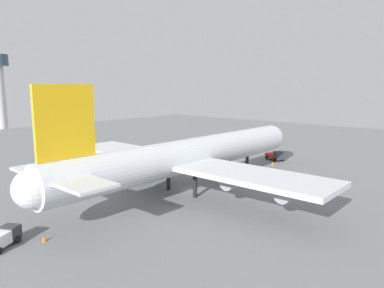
# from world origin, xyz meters

# --- Properties ---
(ground_plane) EXTENTS (239.25, 239.25, 0.00)m
(ground_plane) POSITION_xyz_m (0.00, 0.00, 0.00)
(ground_plane) COLOR slate
(cargo_airplane) EXTENTS (59.81, 51.35, 18.10)m
(cargo_airplane) POSITION_xyz_m (-0.37, 0.00, 6.20)
(cargo_airplane) COLOR silver
(cargo_airplane) RESTS_ON ground_plane
(fuel_truck) EXTENTS (3.95, 5.27, 2.48)m
(fuel_truck) POSITION_xyz_m (32.05, 1.20, 1.20)
(fuel_truck) COLOR #333338
(fuel_truck) RESTS_ON ground_plane
(pushback_tractor) EXTENTS (5.10, 3.99, 1.96)m
(pushback_tractor) POSITION_xyz_m (-30.85, 1.17, 1.10)
(pushback_tractor) COLOR #333338
(pushback_tractor) RESTS_ON ground_plane
(safety_cone_nose) EXTENTS (0.59, 0.59, 0.84)m
(safety_cone_nose) POSITION_xyz_m (26.92, -0.91, 0.42)
(safety_cone_nose) COLOR orange
(safety_cone_nose) RESTS_ON ground_plane
(safety_cone_tail) EXTENTS (0.51, 0.51, 0.72)m
(safety_cone_tail) POSITION_xyz_m (-26.92, -0.89, 0.36)
(safety_cone_tail) COLOR orange
(safety_cone_tail) RESTS_ON ground_plane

